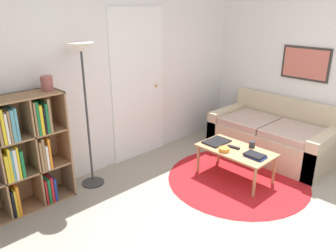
# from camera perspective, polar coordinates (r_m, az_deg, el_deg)

# --- Properties ---
(ground_plane) EXTENTS (14.00, 14.00, 0.00)m
(ground_plane) POSITION_cam_1_polar(r_m,az_deg,el_deg) (3.35, 19.48, -18.87)
(ground_plane) COLOR gray
(wall_back) EXTENTS (7.24, 0.11, 2.60)m
(wall_back) POSITION_cam_1_polar(r_m,az_deg,el_deg) (4.31, -8.37, 9.89)
(wall_back) COLOR silver
(wall_back) RESTS_ON ground_plane
(wall_right) EXTENTS (0.08, 5.41, 2.60)m
(wall_right) POSITION_cam_1_polar(r_m,az_deg,el_deg) (5.15, 20.52, 10.68)
(wall_right) COLOR silver
(wall_right) RESTS_ON ground_plane
(rug) EXTENTS (1.74, 1.74, 0.01)m
(rug) POSITION_cam_1_polar(r_m,az_deg,el_deg) (4.26, 11.99, -8.96)
(rug) COLOR #B2191E
(rug) RESTS_ON ground_plane
(bookshelf) EXTENTS (1.07, 0.34, 1.22)m
(bookshelf) POSITION_cam_1_polar(r_m,az_deg,el_deg) (3.66, -25.76, -4.75)
(bookshelf) COLOR #936B47
(bookshelf) RESTS_ON ground_plane
(floor_lamp) EXTENTS (0.28, 0.28, 1.68)m
(floor_lamp) POSITION_cam_1_polar(r_m,az_deg,el_deg) (3.70, -14.60, 9.23)
(floor_lamp) COLOR #333333
(floor_lamp) RESTS_ON ground_plane
(couch) EXTENTS (0.91, 1.66, 0.77)m
(couch) POSITION_cam_1_polar(r_m,az_deg,el_deg) (4.99, 17.96, -1.64)
(couch) COLOR #CCB793
(couch) RESTS_ON ground_plane
(coffee_table) EXTENTS (0.51, 0.92, 0.39)m
(coffee_table) POSITION_cam_1_polar(r_m,az_deg,el_deg) (4.13, 11.71, -4.49)
(coffee_table) COLOR #AD7F51
(coffee_table) RESTS_ON ground_plane
(laptop) EXTENTS (0.33, 0.24, 0.02)m
(laptop) POSITION_cam_1_polar(r_m,az_deg,el_deg) (4.26, 8.46, -2.70)
(laptop) COLOR black
(laptop) RESTS_ON coffee_table
(bowl) EXTENTS (0.13, 0.13, 0.05)m
(bowl) POSITION_cam_1_polar(r_m,az_deg,el_deg) (4.02, 9.74, -4.05)
(bowl) COLOR orange
(bowl) RESTS_ON coffee_table
(book_stack_on_table) EXTENTS (0.16, 0.24, 0.04)m
(book_stack_on_table) POSITION_cam_1_polar(r_m,az_deg,el_deg) (3.95, 14.93, -5.00)
(book_stack_on_table) COLOR navy
(book_stack_on_table) RESTS_ON coffee_table
(cup) EXTENTS (0.07, 0.07, 0.08)m
(cup) POSITION_cam_1_polar(r_m,az_deg,el_deg) (4.20, 14.42, -3.11)
(cup) COLOR #28282D
(cup) RESTS_ON coffee_table
(remote) EXTENTS (0.06, 0.16, 0.02)m
(remote) POSITION_cam_1_polar(r_m,az_deg,el_deg) (4.14, 11.35, -3.63)
(remote) COLOR black
(remote) RESTS_ON coffee_table
(vase_on_shelf) EXTENTS (0.12, 0.12, 0.15)m
(vase_on_shelf) POSITION_cam_1_polar(r_m,az_deg,el_deg) (3.61, -20.35, 6.98)
(vase_on_shelf) COLOR #934C47
(vase_on_shelf) RESTS_ON bookshelf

